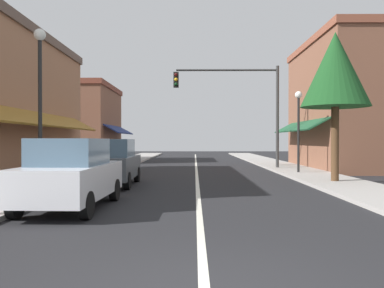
# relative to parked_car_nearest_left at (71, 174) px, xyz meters

# --- Properties ---
(ground_plane) EXTENTS (80.00, 80.00, 0.00)m
(ground_plane) POSITION_rel_parked_car_nearest_left_xyz_m (3.22, 12.31, -0.88)
(ground_plane) COLOR black
(sidewalk_left) EXTENTS (2.60, 56.00, 0.12)m
(sidewalk_left) POSITION_rel_parked_car_nearest_left_xyz_m (-2.28, 12.31, -0.82)
(sidewalk_left) COLOR #A39E99
(sidewalk_left) RESTS_ON ground
(sidewalk_right) EXTENTS (2.60, 56.00, 0.12)m
(sidewalk_right) POSITION_rel_parked_car_nearest_left_xyz_m (8.72, 12.31, -0.82)
(sidewalk_right) COLOR #A39E99
(sidewalk_right) RESTS_ON ground
(lane_center_stripe) EXTENTS (0.14, 52.00, 0.01)m
(lane_center_stripe) POSITION_rel_parked_car_nearest_left_xyz_m (3.22, 12.31, -0.88)
(lane_center_stripe) COLOR silver
(lane_center_stripe) RESTS_ON ground
(storefront_right_block) EXTENTS (6.36, 10.20, 7.79)m
(storefront_right_block) POSITION_rel_parked_car_nearest_left_xyz_m (12.54, 14.31, 3.02)
(storefront_right_block) COLOR brown
(storefront_right_block) RESTS_ON ground
(storefront_far_left) EXTENTS (6.59, 8.20, 6.17)m
(storefront_far_left) POSITION_rel_parked_car_nearest_left_xyz_m (-6.21, 22.31, 2.21)
(storefront_far_left) COLOR brown
(storefront_far_left) RESTS_ON ground
(parked_car_nearest_left) EXTENTS (1.86, 4.14, 1.77)m
(parked_car_nearest_left) POSITION_rel_parked_car_nearest_left_xyz_m (0.00, 0.00, 0.00)
(parked_car_nearest_left) COLOR silver
(parked_car_nearest_left) RESTS_ON ground
(parked_car_second_left) EXTENTS (1.84, 4.13, 1.77)m
(parked_car_second_left) POSITION_rel_parked_car_nearest_left_xyz_m (-0.05, 5.12, 0.00)
(parked_car_second_left) COLOR #4C5156
(parked_car_second_left) RESTS_ON ground
(traffic_signal_mast_arm) EXTENTS (6.23, 0.50, 6.13)m
(traffic_signal_mast_arm) POSITION_rel_parked_car_nearest_left_xyz_m (5.90, 13.55, 3.36)
(traffic_signal_mast_arm) COLOR #333333
(traffic_signal_mast_arm) RESTS_ON ground
(street_lamp_left_near) EXTENTS (0.36, 0.36, 5.12)m
(street_lamp_left_near) POSITION_rel_parked_car_nearest_left_xyz_m (-1.60, 2.13, 2.54)
(street_lamp_left_near) COLOR black
(street_lamp_left_near) RESTS_ON ground
(street_lamp_right_mid) EXTENTS (0.36, 0.36, 4.20)m
(street_lamp_right_mid) POSITION_rel_parked_car_nearest_left_xyz_m (8.35, 10.11, 2.00)
(street_lamp_right_mid) COLOR black
(street_lamp_right_mid) RESTS_ON ground
(tree_right_near) EXTENTS (2.69, 2.69, 6.01)m
(tree_right_near) POSITION_rel_parked_car_nearest_left_xyz_m (8.67, 5.79, 3.61)
(tree_right_near) COLOR #4C331E
(tree_right_near) RESTS_ON ground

